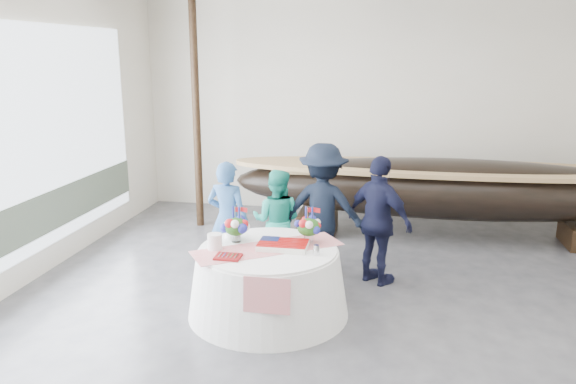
# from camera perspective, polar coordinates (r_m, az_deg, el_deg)

# --- Properties ---
(floor) EXTENTS (10.00, 12.00, 0.01)m
(floor) POSITION_cam_1_polar(r_m,az_deg,el_deg) (6.20, 9.60, -17.17)
(floor) COLOR #3D3D42
(floor) RESTS_ON ground
(wall_back) EXTENTS (10.00, 0.02, 4.50)m
(wall_back) POSITION_cam_1_polar(r_m,az_deg,el_deg) (11.36, 10.50, 8.97)
(wall_back) COLOR silver
(wall_back) RESTS_ON ground
(open_bay) EXTENTS (0.03, 7.00, 3.20)m
(open_bay) POSITION_cam_1_polar(r_m,az_deg,el_deg) (8.11, -27.22, 2.74)
(open_bay) COLOR silver
(open_bay) RESTS_ON ground
(longboat_display) EXTENTS (7.60, 1.52, 1.43)m
(longboat_display) POSITION_cam_1_polar(r_m,az_deg,el_deg) (10.11, 16.03, 0.37)
(longboat_display) COLOR black
(longboat_display) RESTS_ON ground
(banquet_table) EXTENTS (2.00, 2.00, 0.86)m
(banquet_table) POSITION_cam_1_polar(r_m,az_deg,el_deg) (7.08, -2.02, -9.00)
(banquet_table) COLOR white
(banquet_table) RESTS_ON ground
(tabletop_items) EXTENTS (1.84, 1.50, 0.40)m
(tabletop_items) POSITION_cam_1_polar(r_m,az_deg,el_deg) (7.03, -2.07, -4.14)
(tabletop_items) COLOR red
(tabletop_items) RESTS_ON banquet_table
(guest_woman_blue) EXTENTS (0.68, 0.50, 1.70)m
(guest_woman_blue) POSITION_cam_1_polar(r_m,az_deg,el_deg) (8.17, -6.15, -2.75)
(guest_woman_blue) COLOR #2A5387
(guest_woman_blue) RESTS_ON ground
(guest_woman_teal) EXTENTS (0.79, 0.63, 1.55)m
(guest_woman_teal) POSITION_cam_1_polar(r_m,az_deg,el_deg) (8.31, -1.14, -2.93)
(guest_woman_teal) COLOR teal
(guest_woman_teal) RESTS_ON ground
(guest_man_left) EXTENTS (1.28, 0.78, 1.93)m
(guest_man_left) POSITION_cam_1_polar(r_m,az_deg,el_deg) (8.25, 3.58, -1.71)
(guest_man_left) COLOR black
(guest_man_left) RESTS_ON ground
(guest_man_right) EXTENTS (1.13, 1.00, 1.83)m
(guest_man_right) POSITION_cam_1_polar(r_m,az_deg,el_deg) (7.92, 9.23, -2.92)
(guest_man_right) COLOR black
(guest_man_right) RESTS_ON ground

